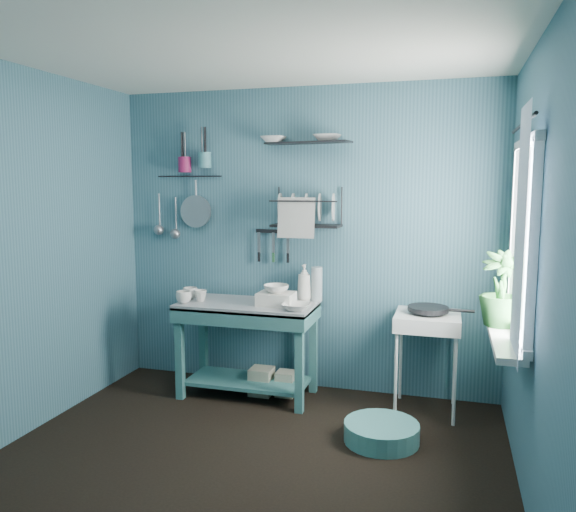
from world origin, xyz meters
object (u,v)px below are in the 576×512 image
(wash_tub, at_px, (276,299))
(utensil_cup_teal, at_px, (205,160))
(soap_bottle, at_px, (304,283))
(potted_plant, at_px, (501,289))
(mug_mid, at_px, (201,296))
(work_counter, at_px, (248,349))
(colander, at_px, (196,211))
(utensil_cup_magenta, at_px, (185,165))
(hotplate_stand, at_px, (426,363))
(storage_tin_large, at_px, (262,381))
(frying_pan, at_px, (428,309))
(water_bottle, at_px, (317,284))
(mug_left, at_px, (184,297))
(storage_tin_small, at_px, (286,383))
(floor_basin, at_px, (381,432))
(dish_rack, at_px, (306,207))
(mug_right, at_px, (190,293))

(wash_tub, bearing_deg, utensil_cup_teal, 157.57)
(soap_bottle, height_order, potted_plant, potted_plant)
(mug_mid, relative_size, utensil_cup_teal, 0.77)
(work_counter, distance_m, colander, 1.28)
(utensil_cup_magenta, bearing_deg, potted_plant, -16.44)
(hotplate_stand, xyz_separation_m, colander, (-1.99, 0.24, 1.10))
(mug_mid, distance_m, storage_tin_large, 0.86)
(soap_bottle, bearing_deg, storage_tin_large, -154.89)
(frying_pan, bearing_deg, hotplate_stand, 0.00)
(hotplate_stand, bearing_deg, mug_mid, 177.76)
(soap_bottle, bearing_deg, mug_mid, -162.00)
(mug_mid, xyz_separation_m, hotplate_stand, (1.79, 0.13, -0.44))
(potted_plant, bearing_deg, work_counter, 165.95)
(water_bottle, height_order, hotplate_stand, water_bottle)
(colander, bearing_deg, frying_pan, -6.91)
(mug_left, bearing_deg, storage_tin_small, 17.10)
(colander, bearing_deg, floor_basin, -26.10)
(utensil_cup_teal, xyz_separation_m, colander, (-0.11, 0.03, -0.44))
(utensil_cup_teal, height_order, potted_plant, utensil_cup_teal)
(colander, height_order, floor_basin, colander)
(mug_mid, bearing_deg, storage_tin_large, 12.91)
(dish_rack, bearing_deg, utensil_cup_magenta, 170.44)
(work_counter, height_order, potted_plant, potted_plant)
(wash_tub, xyz_separation_m, potted_plant, (1.61, -0.45, 0.25))
(mug_right, bearing_deg, soap_bottle, 12.26)
(potted_plant, height_order, floor_basin, potted_plant)
(utensil_cup_teal, bearing_deg, soap_bottle, -5.05)
(soap_bottle, relative_size, floor_basin, 0.59)
(work_counter, xyz_separation_m, mug_mid, (-0.38, -0.06, 0.43))
(mug_mid, xyz_separation_m, water_bottle, (0.90, 0.28, 0.09))
(hotplate_stand, xyz_separation_m, dish_rack, (-0.98, 0.16, 1.15))
(hotplate_stand, height_order, storage_tin_large, hotplate_stand)
(mug_mid, xyz_separation_m, floor_basin, (1.53, -0.48, -0.75))
(mug_left, xyz_separation_m, potted_plant, (2.34, -0.31, 0.25))
(dish_rack, bearing_deg, work_counter, -158.82)
(wash_tub, relative_size, utensil_cup_teal, 2.15)
(frying_pan, relative_size, floor_basin, 0.60)
(potted_plant, bearing_deg, mug_left, 172.55)
(mug_left, relative_size, dish_rack, 0.22)
(utensil_cup_teal, distance_m, storage_tin_small, 1.98)
(hotplate_stand, xyz_separation_m, storage_tin_small, (-1.11, 0.01, -0.28))
(work_counter, height_order, floor_basin, work_counter)
(dish_rack, bearing_deg, frying_pan, -16.29)
(storage_tin_large, bearing_deg, wash_tub, -25.02)
(work_counter, relative_size, utensil_cup_teal, 8.37)
(mug_right, distance_m, dish_rack, 1.19)
(water_bottle, xyz_separation_m, colander, (-1.10, 0.09, 0.57))
(wash_tub, xyz_separation_m, utensil_cup_teal, (-0.72, 0.30, 1.10))
(mug_mid, xyz_separation_m, frying_pan, (1.79, 0.13, -0.02))
(frying_pan, height_order, colander, colander)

